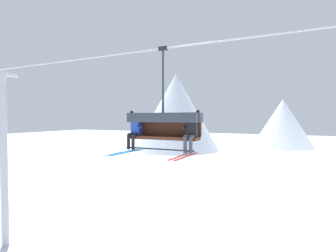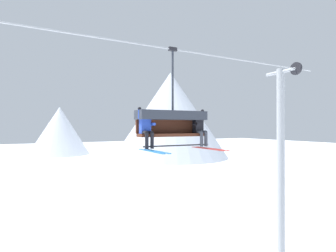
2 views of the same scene
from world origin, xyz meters
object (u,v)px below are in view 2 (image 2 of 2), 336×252
object	(u,v)px
chairlift_chair	(172,119)
skier_black	(200,128)
skier_blue	(146,128)
lift_tower_far	(281,159)

from	to	relation	value
chairlift_chair	skier_black	distance (m)	1.06
chairlift_chair	skier_black	world-z (taller)	chairlift_chair
skier_blue	skier_black	xyz separation A→B (m)	(1.99, 0.00, 0.00)
lift_tower_far	chairlift_chair	world-z (taller)	lift_tower_far
skier_blue	chairlift_chair	bearing A→B (deg)	12.11
chairlift_chair	skier_blue	world-z (taller)	chairlift_chair
skier_blue	skier_black	distance (m)	1.99
lift_tower_far	skier_black	world-z (taller)	lift_tower_far
lift_tower_far	skier_black	distance (m)	5.48
lift_tower_far	skier_blue	size ratio (longest dim) A/B	5.29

